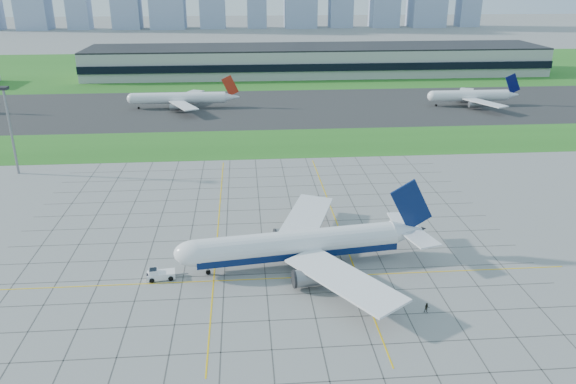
% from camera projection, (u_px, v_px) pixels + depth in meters
% --- Properties ---
extents(ground, '(1400.00, 1400.00, 0.00)m').
position_uv_depth(ground, '(265.00, 274.00, 110.53)').
color(ground, gray).
rests_on(ground, ground).
extents(grass_median, '(700.00, 35.00, 0.04)m').
position_uv_depth(grass_median, '(254.00, 144.00, 194.00)').
color(grass_median, '#26601B').
rests_on(grass_median, ground).
extents(asphalt_taxiway, '(700.00, 75.00, 0.04)m').
position_uv_depth(asphalt_taxiway, '(251.00, 108.00, 245.01)').
color(asphalt_taxiway, '#383838').
rests_on(asphalt_taxiway, ground).
extents(grass_far, '(700.00, 145.00, 0.04)m').
position_uv_depth(grass_far, '(247.00, 68.00, 347.04)').
color(grass_far, '#26601B').
rests_on(grass_far, ground).
extents(apron_markings, '(120.00, 130.00, 0.03)m').
position_uv_depth(apron_markings, '(265.00, 248.00, 120.84)').
color(apron_markings, '#474744').
rests_on(apron_markings, ground).
extents(terminal, '(260.00, 43.00, 15.80)m').
position_uv_depth(terminal, '(317.00, 60.00, 323.87)').
color(terminal, '#B7B7B2').
rests_on(terminal, ground).
extents(light_mast, '(2.50, 2.50, 25.60)m').
position_uv_depth(light_mast, '(9.00, 120.00, 159.61)').
color(light_mast, gray).
rests_on(light_mast, ground).
extents(airliner, '(52.95, 53.33, 16.71)m').
position_uv_depth(airliner, '(300.00, 245.00, 112.22)').
color(airliner, white).
rests_on(airliner, ground).
extents(pushback_tug, '(7.92, 3.32, 2.17)m').
position_uv_depth(pushback_tug, '(160.00, 274.00, 108.37)').
color(pushback_tug, white).
rests_on(pushback_tug, ground).
extents(crew_near, '(0.81, 0.82, 1.91)m').
position_uv_depth(crew_near, '(148.00, 278.00, 107.22)').
color(crew_near, black).
rests_on(crew_near, ground).
extents(crew_far, '(1.00, 0.82, 1.88)m').
position_uv_depth(crew_far, '(427.00, 308.00, 97.61)').
color(crew_far, black).
rests_on(crew_far, ground).
extents(distant_jet_1, '(45.80, 42.66, 14.08)m').
position_uv_depth(distant_jet_1, '(181.00, 98.00, 243.04)').
color(distant_jet_1, white).
rests_on(distant_jet_1, ground).
extents(distant_jet_2, '(39.36, 42.66, 14.08)m').
position_uv_depth(distant_jet_2, '(471.00, 96.00, 247.69)').
color(distant_jet_2, white).
rests_on(distant_jet_2, ground).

